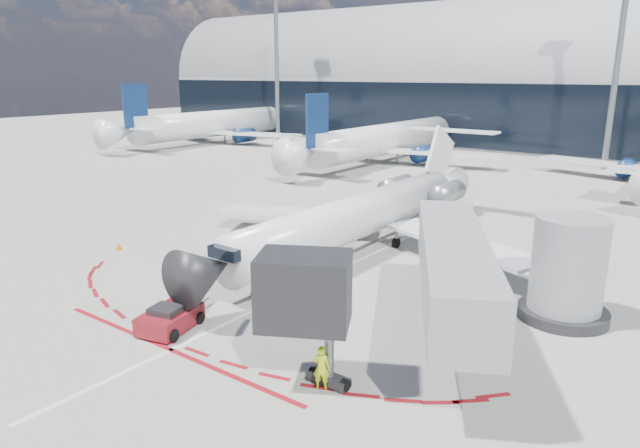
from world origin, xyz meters
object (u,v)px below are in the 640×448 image
Objects in this scene: ramp_worker at (321,368)px; regional_jet at (366,213)px; pushback_tug at (170,318)px; uld_container at (227,258)px.

regional_jet is at bearing -88.67° from ramp_worker.
uld_container is at bearing 100.59° from pushback_tug.
pushback_tug is 7.16m from uld_container.
pushback_tug is 2.06× the size of uld_container.
pushback_tug is at bearing -25.26° from ramp_worker.
ramp_worker is at bearing -14.08° from pushback_tug.
uld_container reaches higher than ramp_worker.
regional_jet is at bearing 63.75° from uld_container.
ramp_worker reaches higher than pushback_tug.
pushback_tug is 2.75× the size of ramp_worker.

